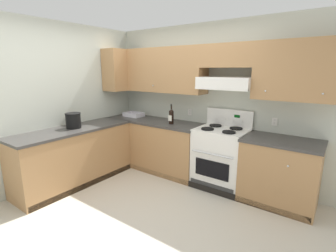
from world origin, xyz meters
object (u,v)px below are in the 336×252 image
at_px(bowl, 134,115).
at_px(wine_bottle, 171,116).
at_px(bucket, 73,120).
at_px(stove, 220,157).

bearing_deg(bowl, wine_bottle, -7.22).
distance_m(wine_bottle, bucket, 1.58).
bearing_deg(wine_bottle, stove, 4.72).
relative_size(wine_bottle, bucket, 1.41).
distance_m(stove, bucket, 2.38).
bearing_deg(wine_bottle, bowl, 172.78).
relative_size(stove, wine_bottle, 3.54).
xyz_separation_m(stove, bowl, (-1.88, 0.05, 0.46)).
height_order(stove, wine_bottle, wine_bottle).
bearing_deg(stove, bucket, -148.03).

